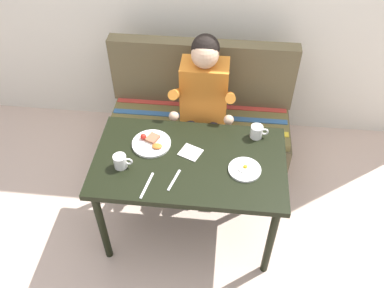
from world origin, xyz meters
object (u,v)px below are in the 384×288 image
(coffee_mug, at_px, (121,161))
(plate_breakfast, at_px, (151,143))
(knife, at_px, (147,185))
(couch, at_px, (200,125))
(coffee_mug_second, at_px, (257,131))
(table, at_px, (190,169))
(person, at_px, (203,100))
(napkin, at_px, (190,152))
(plate_eggs, at_px, (245,169))
(fork, at_px, (174,180))

(coffee_mug, bearing_deg, plate_breakfast, 54.20)
(coffee_mug, xyz_separation_m, knife, (0.18, -0.13, -0.04))
(couch, bearing_deg, coffee_mug_second, -50.99)
(coffee_mug, bearing_deg, table, 13.34)
(couch, bearing_deg, coffee_mug, -115.41)
(plate_breakfast, xyz_separation_m, knife, (0.03, -0.34, -0.01))
(person, height_order, coffee_mug_second, person)
(couch, distance_m, person, 0.45)
(plate_breakfast, xyz_separation_m, napkin, (0.26, -0.05, -0.01))
(person, bearing_deg, plate_eggs, -64.66)
(knife, bearing_deg, coffee_mug, 154.79)
(fork, bearing_deg, table, 83.81)
(fork, xyz_separation_m, knife, (-0.15, -0.06, 0.00))
(plate_breakfast, distance_m, plate_eggs, 0.62)
(table, bearing_deg, coffee_mug_second, 31.43)
(person, relative_size, napkin, 9.50)
(person, bearing_deg, fork, -98.25)
(plate_eggs, height_order, coffee_mug_second, coffee_mug_second)
(couch, xyz_separation_m, knife, (-0.23, -1.00, 0.40))
(coffee_mug_second, height_order, knife, coffee_mug_second)
(plate_breakfast, bearing_deg, knife, -84.62)
(fork, bearing_deg, coffee_mug, -176.47)
(plate_eggs, relative_size, knife, 1.00)
(fork, distance_m, knife, 0.16)
(couch, distance_m, plate_breakfast, 0.81)
(table, bearing_deg, plate_breakfast, 156.64)
(couch, distance_m, napkin, 0.81)
(person, bearing_deg, knife, -107.81)
(person, xyz_separation_m, coffee_mug, (-0.45, -0.69, 0.04))
(coffee_mug, bearing_deg, coffee_mug_second, 23.04)
(person, xyz_separation_m, coffee_mug_second, (0.38, -0.34, 0.03))
(knife, bearing_deg, plate_eggs, 28.60)
(knife, bearing_deg, person, 83.31)
(table, distance_m, couch, 0.83)
(person, bearing_deg, coffee_mug, -123.05)
(coffee_mug, bearing_deg, knife, -36.33)
(coffee_mug, relative_size, coffee_mug_second, 1.00)
(plate_breakfast, distance_m, coffee_mug, 0.26)
(person, height_order, napkin, person)
(fork, bearing_deg, napkin, 89.73)
(coffee_mug_second, xyz_separation_m, fork, (-0.49, -0.43, -0.04))
(couch, bearing_deg, person, -77.89)
(plate_breakfast, xyz_separation_m, fork, (0.19, -0.29, -0.01))
(plate_breakfast, bearing_deg, coffee_mug, -125.80)
(napkin, bearing_deg, coffee_mug_second, 24.77)
(napkin, bearing_deg, fork, -106.83)
(table, bearing_deg, fork, -112.75)
(table, distance_m, coffee_mug, 0.44)
(coffee_mug_second, height_order, napkin, coffee_mug_second)
(couch, distance_m, plate_eggs, 0.98)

